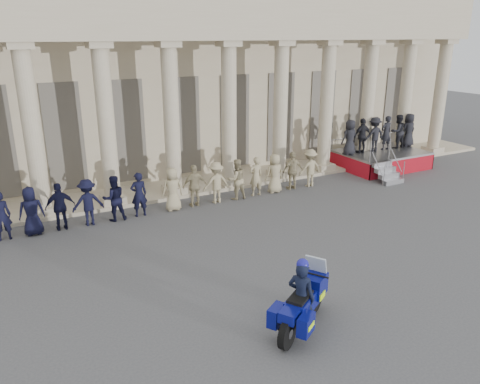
{
  "coord_description": "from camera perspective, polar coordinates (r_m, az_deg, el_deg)",
  "views": [
    {
      "loc": [
        -5.06,
        -9.89,
        6.51
      ],
      "look_at": [
        1.77,
        2.98,
        1.6
      ],
      "focal_mm": 35.0,
      "sensor_mm": 36.0,
      "label": 1
    }
  ],
  "objects": [
    {
      "name": "rider",
      "position": [
        10.9,
        7.46,
        -12.45
      ],
      "size": [
        0.7,
        0.76,
        1.84
      ],
      "rotation": [
        0.0,
        0.0,
        2.14
      ],
      "color": "black",
      "rests_on": "ground"
    },
    {
      "name": "officer_rank",
      "position": [
        17.63,
        -15.45,
        -0.8
      ],
      "size": [
        19.01,
        0.65,
        1.7
      ],
      "color": "black",
      "rests_on": "ground"
    },
    {
      "name": "ground",
      "position": [
        12.88,
        -0.74,
        -11.75
      ],
      "size": [
        90.0,
        90.0,
        0.0
      ],
      "primitive_type": "plane",
      "color": "#424245",
      "rests_on": "ground"
    },
    {
      "name": "reviewing_stand",
      "position": [
        24.94,
        16.81,
        6.13
      ],
      "size": [
        4.85,
        4.08,
        2.61
      ],
      "color": "gray",
      "rests_on": "ground"
    },
    {
      "name": "building",
      "position": [
        25.23,
        -16.75,
        13.35
      ],
      "size": [
        40.0,
        12.5,
        9.0
      ],
      "color": "tan",
      "rests_on": "ground"
    },
    {
      "name": "motorcycle",
      "position": [
        11.14,
        7.66,
        -13.24
      ],
      "size": [
        2.09,
        1.62,
        1.53
      ],
      "rotation": [
        0.0,
        0.0,
        0.57
      ],
      "color": "black",
      "rests_on": "ground"
    }
  ]
}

